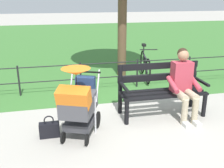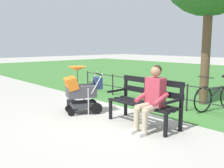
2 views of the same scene
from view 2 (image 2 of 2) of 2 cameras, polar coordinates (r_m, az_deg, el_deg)
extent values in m
plane|color=#ADA89E|center=(5.72, 1.81, -7.84)|extent=(60.00, 60.00, 0.00)
cube|color=black|center=(5.31, 8.15, -4.23)|extent=(1.60, 0.11, 0.04)
cube|color=black|center=(5.18, 6.87, -4.55)|extent=(1.60, 0.11, 0.04)
cube|color=black|center=(5.05, 5.51, -4.87)|extent=(1.60, 0.11, 0.04)
cube|color=black|center=(5.34, 8.90, -1.76)|extent=(1.60, 0.05, 0.12)
cube|color=black|center=(5.30, 8.95, 0.68)|extent=(1.60, 0.05, 0.12)
cylinder|color=black|center=(4.64, 12.22, -9.17)|extent=(0.08, 0.08, 0.45)
cylinder|color=black|center=(4.95, 15.59, -5.13)|extent=(0.08, 0.08, 0.95)
cube|color=black|center=(4.69, 13.82, -3.89)|extent=(0.05, 0.56, 0.04)
cylinder|color=black|center=(5.61, -0.34, -5.80)|extent=(0.08, 0.08, 0.45)
cylinder|color=black|center=(5.87, 3.17, -2.64)|extent=(0.08, 0.08, 0.95)
cube|color=black|center=(5.65, 1.18, -1.48)|extent=(0.05, 0.56, 0.04)
cylinder|color=tan|center=(4.74, 9.13, -5.62)|extent=(0.14, 0.40, 0.14)
cylinder|color=tan|center=(4.86, 7.29, -5.20)|extent=(0.14, 0.40, 0.14)
cylinder|color=tan|center=(4.65, 7.49, -8.86)|extent=(0.11, 0.11, 0.47)
cylinder|color=tan|center=(4.78, 5.65, -8.34)|extent=(0.11, 0.11, 0.47)
cube|color=silver|center=(4.66, 6.78, -11.41)|extent=(0.10, 0.22, 0.07)
cube|color=silver|center=(4.79, 4.96, -10.83)|extent=(0.10, 0.22, 0.07)
cube|color=#B23847|center=(4.90, 9.93, -1.78)|extent=(0.36, 0.22, 0.56)
cylinder|color=#B23847|center=(4.70, 11.09, -3.53)|extent=(0.09, 0.43, 0.23)
cylinder|color=#B23847|center=(4.97, 7.04, -2.75)|extent=(0.09, 0.43, 0.23)
sphere|color=#A37556|center=(4.85, 10.05, 2.87)|extent=(0.20, 0.20, 0.20)
sphere|color=black|center=(4.87, 10.28, 3.24)|extent=(0.19, 0.19, 0.19)
cylinder|color=black|center=(6.01, -3.55, -5.66)|extent=(0.13, 0.27, 0.28)
cylinder|color=black|center=(6.44, -4.70, -4.68)|extent=(0.13, 0.27, 0.28)
cylinder|color=black|center=(5.93, -9.27, -6.47)|extent=(0.10, 0.18, 0.18)
cylinder|color=black|center=(6.29, -9.91, -5.59)|extent=(0.10, 0.18, 0.18)
cube|color=#38383D|center=(6.13, -6.87, -4.64)|extent=(0.59, 0.64, 0.12)
cylinder|color=silver|center=(5.91, -5.44, -4.07)|extent=(0.03, 0.03, 0.65)
cylinder|color=silver|center=(6.35, -6.47, -3.19)|extent=(0.03, 0.03, 0.65)
cube|color=#47474C|center=(6.06, -7.11, -1.61)|extent=(0.69, 0.80, 0.28)
cube|color=orange|center=(5.98, -9.39, 0.14)|extent=(0.56, 0.46, 0.33)
cylinder|color=black|center=(6.11, -3.15, 2.32)|extent=(0.49, 0.23, 0.03)
cylinder|color=silver|center=(5.89, -3.42, 0.11)|extent=(0.14, 0.28, 0.49)
cylinder|color=silver|center=(6.33, -4.60, 0.71)|extent=(0.14, 0.28, 0.49)
cone|color=orange|center=(5.97, -7.96, 3.54)|extent=(0.57, 0.57, 0.10)
cylinder|color=black|center=(5.99, -7.92, 1.83)|extent=(0.01, 0.01, 0.30)
cube|color=navy|center=(6.13, -3.31, 0.27)|extent=(0.36, 0.27, 0.28)
cube|color=black|center=(6.57, -9.09, -4.67)|extent=(0.32, 0.14, 0.24)
torus|color=black|center=(6.53, -9.12, -3.22)|extent=(0.16, 0.02, 0.16)
cylinder|color=black|center=(6.51, 16.84, -3.00)|extent=(0.04, 0.04, 0.70)
cylinder|color=black|center=(7.30, 7.50, -1.43)|extent=(0.04, 0.04, 0.70)
cylinder|color=black|center=(8.24, 0.16, -0.17)|extent=(0.04, 0.04, 0.70)
cylinder|color=black|center=(9.30, -5.60, 0.82)|extent=(0.04, 0.04, 0.70)
cylinder|color=black|center=(6.83, 11.98, 0.29)|extent=(6.91, 0.02, 0.02)
cylinder|color=black|center=(6.89, 11.89, -2.59)|extent=(6.91, 0.02, 0.02)
cylinder|color=brown|center=(7.36, 20.73, 6.48)|extent=(0.24, 0.24, 2.82)
torus|color=black|center=(6.49, 20.17, -3.37)|extent=(0.16, 0.66, 0.66)
cylinder|color=#232328|center=(6.84, 22.90, -0.79)|extent=(0.21, 0.89, 0.04)
cylinder|color=#232328|center=(6.79, 22.33, -2.12)|extent=(0.16, 0.62, 0.38)
cylinder|color=black|center=(6.44, 20.71, 1.47)|extent=(0.44, 0.11, 0.02)
camera|label=1|loc=(5.26, -47.92, 11.85)|focal=42.33mm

